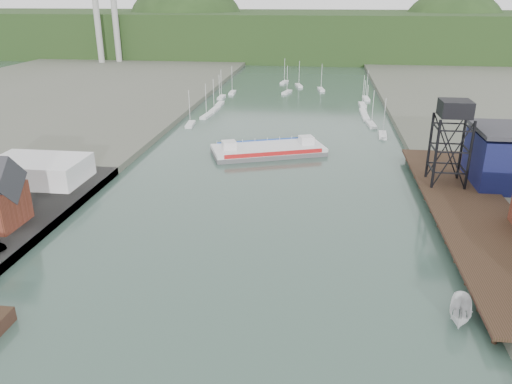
# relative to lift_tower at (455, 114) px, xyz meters

# --- Properties ---
(east_pier) EXTENTS (14.00, 70.00, 2.45)m
(east_pier) POSITION_rel_lift_tower_xyz_m (2.00, -13.00, -13.75)
(east_pier) COLOR black
(east_pier) RESTS_ON ground
(white_shed) EXTENTS (18.00, 12.00, 4.50)m
(white_shed) POSITION_rel_lift_tower_xyz_m (-79.00, -8.00, -11.80)
(white_shed) COLOR silver
(white_shed) RESTS_ON west_quay
(lift_tower) EXTENTS (6.50, 6.50, 16.00)m
(lift_tower) POSITION_rel_lift_tower_xyz_m (0.00, 0.00, 0.00)
(lift_tower) COLOR black
(lift_tower) RESTS_ON east_pier
(marina_sailboats) EXTENTS (57.71, 92.65, 0.90)m
(marina_sailboats) POSITION_rel_lift_tower_xyz_m (-34.92, 80.46, -15.30)
(marina_sailboats) COLOR silver
(marina_sailboats) RESTS_ON ground
(smokestacks) EXTENTS (11.20, 8.20, 60.00)m
(smokestacks) POSITION_rel_lift_tower_xyz_m (-141.00, 174.50, 14.35)
(smokestacks) COLOR #9D9D98
(smokestacks) RESTS_ON ground
(distant_hills) EXTENTS (500.00, 120.00, 80.00)m
(distant_hills) POSITION_rel_lift_tower_xyz_m (-38.98, 243.35, -5.27)
(distant_hills) COLOR #1E3316
(distant_hills) RESTS_ON ground
(chain_ferry) EXTENTS (28.73, 19.48, 3.84)m
(chain_ferry) POSITION_rel_lift_tower_xyz_m (-36.61, 20.89, -14.55)
(chain_ferry) COLOR #545456
(chain_ferry) RESTS_ON ground
(motorboat) EXTENTS (4.23, 7.06, 2.56)m
(motorboat) POSITION_rel_lift_tower_xyz_m (-6.87, -42.39, -14.37)
(motorboat) COLOR silver
(motorboat) RESTS_ON ground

